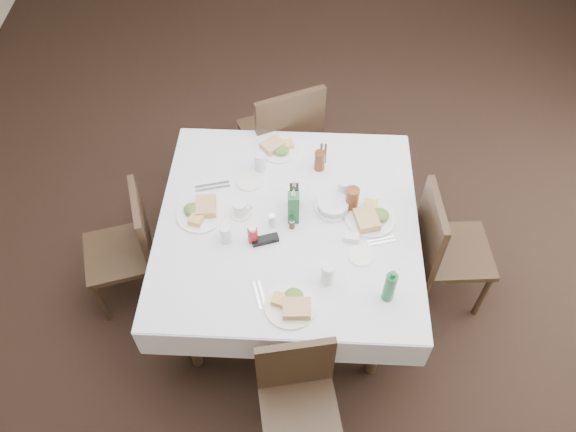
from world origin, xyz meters
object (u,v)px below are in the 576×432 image
object	(u,v)px
chair_south	(298,394)
water_w	(226,234)
chair_north	(284,134)
water_e	(343,189)
green_bottle	(390,287)
water_s	(328,274)
oil_cruet_dark	(294,195)
dining_table	(288,228)
oil_cruet_green	(293,207)
bread_basket	(333,206)
chair_west	(130,243)
chair_east	(443,245)
ketchup_bottle	(253,235)
coffee_mug	(240,209)
water_n	(260,162)

from	to	relation	value
chair_south	water_w	xyz separation A→B (m)	(-0.38, 0.75, 0.35)
chair_north	water_e	world-z (taller)	chair_north
chair_south	water_w	distance (m)	0.91
chair_south	green_bottle	distance (m)	0.71
water_s	water_e	world-z (taller)	water_s
oil_cruet_dark	green_bottle	xyz separation A→B (m)	(0.46, -0.61, 0.01)
dining_table	oil_cruet_green	world-z (taller)	oil_cruet_green
chair_south	bread_basket	bearing A→B (deg)	77.38
water_w	water_s	bearing A→B (deg)	-26.05
chair_west	oil_cruet_green	world-z (taller)	oil_cruet_green
chair_east	bread_basket	distance (m)	0.73
oil_cruet_green	ketchup_bottle	bearing A→B (deg)	-146.32
coffee_mug	dining_table	bearing A→B (deg)	-11.45
chair_north	coffee_mug	xyz separation A→B (m)	(-0.25, -0.85, 0.23)
dining_table	chair_east	distance (m)	0.94
dining_table	chair_north	size ratio (longest dim) A/B	1.54
dining_table	water_w	size ratio (longest dim) A/B	13.55
water_e	green_bottle	world-z (taller)	green_bottle
oil_cruet_green	green_bottle	bearing A→B (deg)	-47.48
oil_cruet_green	bread_basket	bearing A→B (deg)	16.96
water_n	water_e	bearing A→B (deg)	-25.01
water_e	ketchup_bottle	xyz separation A→B (m)	(-0.51, -0.31, -0.01)
water_w	oil_cruet_green	world-z (taller)	oil_cruet_green
bread_basket	green_bottle	world-z (taller)	green_bottle
green_bottle	water_s	bearing A→B (deg)	160.84
oil_cruet_green	coffee_mug	bearing A→B (deg)	171.32
water_w	ketchup_bottle	distance (m)	0.15
water_e	oil_cruet_green	xyz separation A→B (m)	(-0.29, -0.17, 0.05)
water_e	oil_cruet_dark	bearing A→B (deg)	-167.25
chair_east	water_e	world-z (taller)	chair_east
chair_south	coffee_mug	bearing A→B (deg)	108.07
water_e	bread_basket	xyz separation A→B (m)	(-0.06, -0.10, -0.03)
dining_table	water_n	distance (m)	0.45
water_n	bread_basket	size ratio (longest dim) A/B	0.61
chair_east	oil_cruet_green	world-z (taller)	oil_cruet_green
coffee_mug	ketchup_bottle	bearing A→B (deg)	-68.66
dining_table	oil_cruet_dark	world-z (taller)	oil_cruet_dark
dining_table	coffee_mug	distance (m)	0.30
chair_north	oil_cruet_green	distance (m)	0.95
ketchup_bottle	oil_cruet_green	bearing A→B (deg)	33.68
chair_south	bread_basket	size ratio (longest dim) A/B	4.23
water_n	chair_west	bearing A→B (deg)	-156.16
chair_south	dining_table	bearing A→B (deg)	92.49
dining_table	ketchup_bottle	world-z (taller)	ketchup_bottle
chair_east	oil_cruet_dark	size ratio (longest dim) A/B	4.27
chair_south	water_s	distance (m)	0.62
chair_east	water_e	distance (m)	0.71
chair_north	chair_east	world-z (taller)	chair_north
water_s	green_bottle	bearing A→B (deg)	-19.16
dining_table	chair_east	world-z (taller)	chair_east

